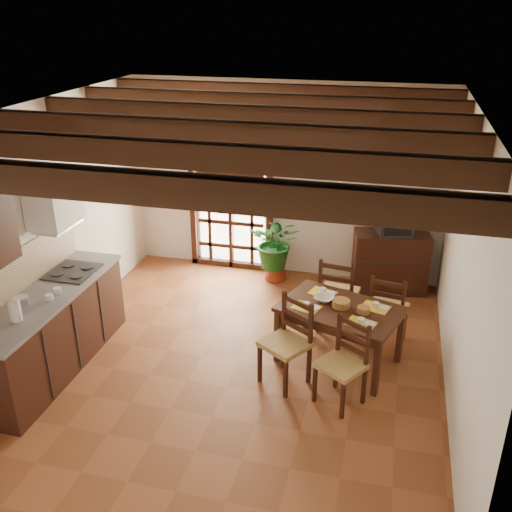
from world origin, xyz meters
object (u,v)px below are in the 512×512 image
(chair_near_right, at_px, (341,378))
(dining_table, at_px, (340,315))
(kitchen_counter, at_px, (51,330))
(crt_tv, at_px, (394,220))
(sideboard, at_px, (390,262))
(chair_near_left, at_px, (285,358))
(potted_plant, at_px, (276,243))
(chair_far_right, at_px, (387,322))
(pendant_lamp, at_px, (350,182))
(chair_far_left, at_px, (337,306))

(chair_near_right, bearing_deg, dining_table, 130.71)
(kitchen_counter, bearing_deg, crt_tv, 38.68)
(crt_tv, bearing_deg, sideboard, 73.46)
(chair_near_left, bearing_deg, potted_plant, 136.70)
(dining_table, bearing_deg, potted_plant, 139.13)
(chair_far_right, bearing_deg, chair_near_left, 56.34)
(pendant_lamp, bearing_deg, dining_table, -90.00)
(dining_table, xyz_separation_m, chair_near_right, (0.10, -0.72, -0.32))
(chair_near_right, xyz_separation_m, potted_plant, (-1.24, 2.60, 0.29))
(crt_tv, relative_size, pendant_lamp, 0.64)
(chair_near_right, height_order, sideboard, chair_near_right)
(chair_near_right, relative_size, crt_tv, 1.66)
(dining_table, relative_size, sideboard, 1.45)
(potted_plant, bearing_deg, kitchen_counter, -124.58)
(chair_far_right, bearing_deg, pendant_lamp, 50.05)
(dining_table, height_order, chair_near_right, chair_near_right)
(chair_far_left, bearing_deg, potted_plant, -40.63)
(chair_far_left, xyz_separation_m, pendant_lamp, (0.10, -0.62, 1.77))
(sideboard, distance_m, crt_tv, 0.62)
(kitchen_counter, distance_m, chair_near_right, 3.15)
(chair_far_left, bearing_deg, crt_tv, -107.55)
(chair_near_right, relative_size, chair_far_right, 0.98)
(chair_far_left, xyz_separation_m, potted_plant, (-1.03, 1.17, 0.26))
(chair_far_left, bearing_deg, chair_far_right, 169.78)
(chair_far_right, distance_m, sideboard, 1.43)
(chair_far_right, distance_m, crt_tv, 1.61)
(kitchen_counter, xyz_separation_m, chair_near_right, (3.14, 0.16, -0.19))
(chair_near_left, height_order, chair_near_right, chair_near_left)
(potted_plant, bearing_deg, chair_near_left, -75.32)
(sideboard, distance_m, potted_plant, 1.62)
(chair_near_right, xyz_separation_m, chair_far_left, (-0.20, 1.44, 0.02))
(dining_table, height_order, chair_near_left, chair_near_left)
(sideboard, xyz_separation_m, crt_tv, (0.00, -0.01, 0.62))
(chair_near_right, bearing_deg, chair_far_right, 104.45)
(kitchen_counter, bearing_deg, chair_near_left, 8.09)
(chair_near_left, relative_size, chair_far_left, 0.98)
(dining_table, relative_size, chair_near_left, 1.53)
(potted_plant, xyz_separation_m, pendant_lamp, (1.13, -1.78, 1.51))
(kitchen_counter, xyz_separation_m, chair_far_right, (3.55, 1.40, -0.18))
(chair_near_left, xyz_separation_m, crt_tv, (0.98, 2.46, 0.75))
(potted_plant, relative_size, pendant_lamp, 2.47)
(kitchen_counter, height_order, chair_far_right, kitchen_counter)
(kitchen_counter, bearing_deg, chair_far_right, 21.54)
(crt_tv, bearing_deg, chair_near_right, -114.63)
(kitchen_counter, height_order, sideboard, kitchen_counter)
(sideboard, height_order, crt_tv, crt_tv)
(chair_far_left, height_order, chair_far_right, chair_far_left)
(potted_plant, bearing_deg, sideboard, 2.08)
(dining_table, bearing_deg, crt_tv, 94.18)
(chair_near_right, height_order, chair_far_left, chair_far_left)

